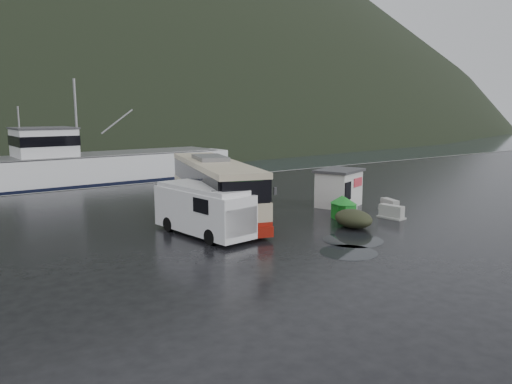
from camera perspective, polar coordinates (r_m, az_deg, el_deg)
ground at (r=28.55m, az=2.40°, el=-3.85°), size 160.00×160.00×0.00m
quay_edge at (r=45.73m, az=-13.19°, el=0.91°), size 160.00×0.60×1.50m
coach_bus at (r=30.94m, az=-4.70°, el=-2.84°), size 6.91×13.50×3.72m
white_van at (r=26.61m, az=-6.02°, el=-4.88°), size 2.90×6.55×2.65m
waste_bin_left at (r=30.73m, az=9.76°, el=-3.03°), size 1.33×1.33×1.44m
waste_bin_right at (r=30.54m, az=10.07°, el=-3.12°), size 1.07×1.07×1.39m
dome_tent at (r=28.65m, az=11.04°, el=-3.97°), size 2.30×2.86×1.00m
ticket_kiosk at (r=34.69m, az=9.39°, el=-1.60°), size 3.91×3.43×2.56m
jersey_barrier_a at (r=31.55m, az=15.19°, el=-2.90°), size 1.00×1.70×0.81m
jersey_barrier_b at (r=31.46m, az=10.15°, el=-2.75°), size 1.14×1.89×0.89m
jersey_barrier_c at (r=33.73m, az=15.01°, el=-2.11°), size 1.23×1.73×0.78m
fishing_trawler at (r=54.97m, az=-16.38°, el=2.16°), size 27.90×6.97×11.09m
puddles at (r=24.89m, az=10.83°, el=-5.99°), size 4.66×4.29×0.01m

